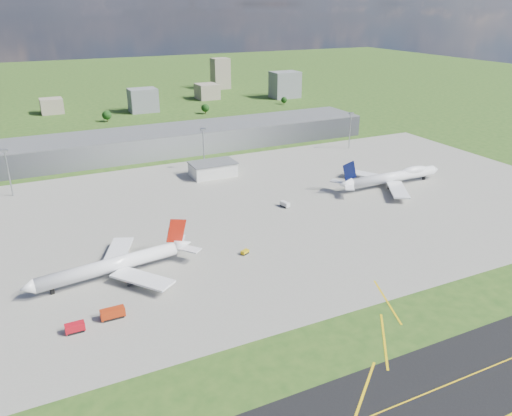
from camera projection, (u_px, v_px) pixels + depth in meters
name	position (u px, v px, depth m)	size (l,w,h in m)	color
ground	(173.00, 157.00, 338.97)	(1400.00, 1400.00, 0.00)	#284F18
apron	(256.00, 210.00, 251.26)	(360.00, 190.00, 0.08)	gray
terminal	(166.00, 141.00, 348.63)	(300.00, 42.00, 15.00)	slate
ops_building	(213.00, 169.00, 299.78)	(26.00, 16.00, 8.00)	silver
mast_west	(7.00, 165.00, 262.95)	(3.50, 2.00, 25.90)	gray
mast_center	(203.00, 141.00, 307.09)	(3.50, 2.00, 25.90)	gray
mast_east	(350.00, 124.00, 351.23)	(3.50, 2.00, 25.90)	gray
airliner_red_twin	(116.00, 265.00, 188.63)	(65.38, 50.57, 17.95)	white
airliner_blue_quad	(393.00, 177.00, 283.27)	(70.42, 55.40, 18.44)	white
fire_truck	(113.00, 314.00, 164.08)	(7.92, 3.16, 3.51)	#A62A0B
crash_tender	(75.00, 328.00, 157.13)	(6.03, 2.80, 3.15)	#B50C18
tug_yellow	(245.00, 252.00, 206.58)	(3.90, 3.20, 1.71)	gold
van_white_near	(285.00, 204.00, 254.45)	(3.53, 5.80, 2.73)	silver
van_white_far	(401.00, 193.00, 269.95)	(4.10, 2.08, 2.15)	silver
bldg_cw	(52.00, 106.00, 470.65)	(20.00, 18.00, 14.00)	gray
bldg_c	(143.00, 100.00, 476.22)	(26.00, 20.00, 22.00)	slate
bldg_ce	(207.00, 91.00, 542.82)	(22.00, 24.00, 16.00)	gray
bldg_e	(285.00, 85.00, 547.63)	(30.00, 22.00, 28.00)	slate
bldg_tall_e	(220.00, 73.00, 605.10)	(20.00, 18.00, 36.00)	gray
tree_c	(107.00, 115.00, 437.12)	(8.10, 8.10, 9.90)	#382314
tree_e	(205.00, 108.00, 469.19)	(7.65, 7.65, 9.35)	#382314
tree_far_e	(284.00, 100.00, 514.02)	(6.30, 6.30, 7.70)	#382314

